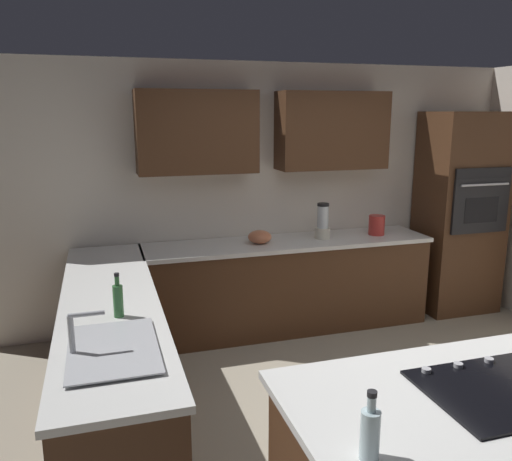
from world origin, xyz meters
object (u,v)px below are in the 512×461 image
at_px(oil_bottle, 370,432).
at_px(cooktop, 507,388).
at_px(sink_unit, 111,348).
at_px(blender, 323,223).
at_px(mixing_bowl, 260,237).
at_px(dish_soap_bottle, 118,299).
at_px(kettle, 377,225).
at_px(wall_oven, 460,213).

bearing_deg(oil_bottle, cooktop, -163.54).
distance_m(sink_unit, cooktop, 1.93).
distance_m(blender, mixing_bowl, 0.66).
distance_m(mixing_bowl, oil_bottle, 3.20).
distance_m(cooktop, blender, 2.93).
xyz_separation_m(cooktop, mixing_bowl, (0.27, -2.90, 0.05)).
height_order(dish_soap_bottle, oil_bottle, dish_soap_bottle).
distance_m(cooktop, dish_soap_bottle, 2.16).
relative_size(blender, kettle, 1.78).
xyz_separation_m(cooktop, blender, (-0.38, -2.90, 0.15)).
distance_m(blender, kettle, 0.60).
relative_size(blender, dish_soap_bottle, 1.27).
height_order(kettle, oil_bottle, oil_bottle).
distance_m(wall_oven, mixing_bowl, 2.25).
bearing_deg(cooktop, kettle, -108.64).
bearing_deg(dish_soap_bottle, wall_oven, -157.34).
bearing_deg(dish_soap_bottle, oil_bottle, 116.14).
distance_m(wall_oven, kettle, 1.00).
distance_m(wall_oven, cooktop, 3.52).
bearing_deg(oil_bottle, dish_soap_bottle, -63.86).
bearing_deg(cooktop, oil_bottle, 16.46).
distance_m(mixing_bowl, dish_soap_bottle, 2.03).
relative_size(sink_unit, mixing_bowl, 3.10).
bearing_deg(blender, sink_unit, 43.63).
height_order(blender, dish_soap_bottle, blender).
height_order(sink_unit, kettle, sink_unit).
bearing_deg(mixing_bowl, sink_unit, 54.21).
height_order(kettle, dish_soap_bottle, dish_soap_bottle).
xyz_separation_m(sink_unit, dish_soap_bottle, (-0.06, -0.48, 0.09)).
bearing_deg(sink_unit, blender, -136.37).
xyz_separation_m(blender, mixing_bowl, (0.65, -0.00, -0.09)).
xyz_separation_m(blender, dish_soap_bottle, (2.02, 1.50, -0.04)).
bearing_deg(blender, kettle, -180.00).
relative_size(blender, oil_bottle, 1.33).
height_order(cooktop, kettle, kettle).
relative_size(cooktop, mixing_bowl, 3.36).
bearing_deg(cooktop, mixing_bowl, -84.65).
bearing_deg(cooktop, sink_unit, -28.42).
distance_m(blender, oil_bottle, 3.37).
bearing_deg(oil_bottle, wall_oven, -131.69).
bearing_deg(kettle, mixing_bowl, 0.00).
bearing_deg(kettle, wall_oven, -179.44).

